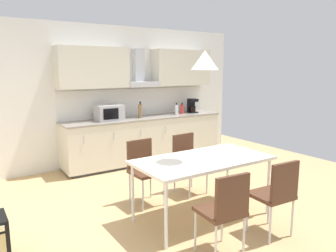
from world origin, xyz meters
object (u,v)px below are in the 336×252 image
object	(u,v)px
microwave	(109,113)
chair_near_left	(225,206)
pendant_lamp	(205,60)
bottle_brown	(140,111)
bottle_red	(182,109)
chair_far_left	(143,165)
chair_near_right	(277,191)
chair_far_right	(187,157)
dining_table	(203,162)
bottle_white	(177,109)
coffee_maker	(192,106)

from	to	relation	value
microwave	chair_near_left	size ratio (longest dim) A/B	0.55
pendant_lamp	bottle_brown	bearing A→B (deg)	78.46
microwave	bottle_red	xyz separation A→B (m)	(1.65, 0.01, -0.04)
bottle_brown	chair_far_left	xyz separation A→B (m)	(-0.90, -1.74, -0.50)
chair_near_right	chair_far_right	distance (m)	1.62
bottle_brown	dining_table	distance (m)	2.62
chair_far_right	dining_table	bearing A→B (deg)	-114.38
microwave	bottle_brown	world-z (taller)	bottle_brown
bottle_red	dining_table	bearing A→B (deg)	-120.73
chair_near_right	chair_near_left	size ratio (longest dim) A/B	1.00
chair_near_right	chair_far_right	world-z (taller)	same
bottle_red	chair_near_left	bearing A→B (deg)	-119.45
chair_far_left	chair_near_right	bearing A→B (deg)	-65.26
bottle_red	pendant_lamp	bearing A→B (deg)	-120.73
microwave	bottle_white	world-z (taller)	microwave
bottle_white	pendant_lamp	size ratio (longest dim) A/B	0.77
bottle_brown	chair_far_right	world-z (taller)	bottle_brown
microwave	bottle_white	xyz separation A→B (m)	(1.47, -0.04, -0.04)
coffee_maker	chair_far_left	size ratio (longest dim) A/B	0.34
pendant_lamp	bottle_white	bearing A→B (deg)	61.72
chair_far_left	chair_far_right	xyz separation A→B (m)	(0.74, -0.00, 0.00)
bottle_red	dining_table	distance (m)	3.04
chair_far_left	coffee_maker	bearing A→B (deg)	39.47
chair_near_right	bottle_red	bearing A→B (deg)	70.94
chair_near_right	chair_far_right	size ratio (longest dim) A/B	1.00
bottle_brown	dining_table	size ratio (longest dim) A/B	0.19
bottle_brown	pendant_lamp	bearing A→B (deg)	-101.54
dining_table	chair_far_left	world-z (taller)	chair_far_left
bottle_brown	microwave	bearing A→B (deg)	175.47
coffee_maker	chair_near_right	distance (m)	3.76
bottle_white	chair_far_left	size ratio (longest dim) A/B	0.28
coffee_maker	microwave	bearing A→B (deg)	-179.21
bottle_brown	chair_near_right	size ratio (longest dim) A/B	0.36
microwave	chair_far_left	world-z (taller)	microwave
bottle_brown	dining_table	world-z (taller)	bottle_brown
microwave	coffee_maker	xyz separation A→B (m)	(1.92, 0.03, 0.01)
chair_near_right	chair_far_right	bearing A→B (deg)	90.06
chair_near_right	chair_far_left	bearing A→B (deg)	114.74
bottle_brown	chair_near_left	xyz separation A→B (m)	(-0.90, -3.35, -0.50)
dining_table	chair_far_right	xyz separation A→B (m)	(0.37, 0.81, -0.18)
chair_far_right	pendant_lamp	bearing A→B (deg)	-114.38
bottle_white	microwave	bearing A→B (deg)	178.43
coffee_maker	bottle_red	distance (m)	0.28
pendant_lamp	microwave	bearing A→B (deg)	92.16
microwave	chair_near_right	xyz separation A→B (m)	(0.47, -3.40, -0.50)
bottle_brown	pendant_lamp	xyz separation A→B (m)	(-0.52, -2.55, 0.90)
microwave	coffee_maker	world-z (taller)	coffee_maker
microwave	chair_near_right	world-z (taller)	microwave
bottle_white	pendant_lamp	xyz separation A→B (m)	(-1.37, -2.55, 0.93)
bottle_white	chair_far_right	xyz separation A→B (m)	(-1.01, -1.74, -0.46)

